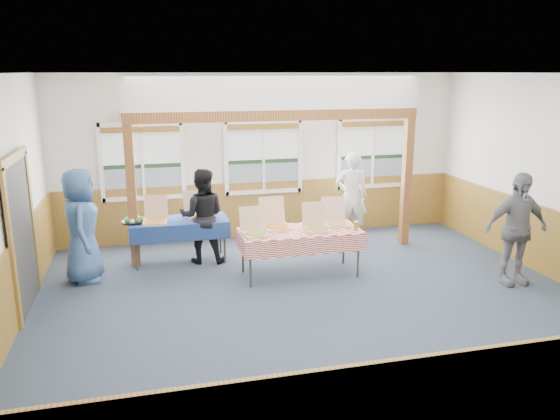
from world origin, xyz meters
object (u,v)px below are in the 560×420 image
Objects in this scene: person_grey at (516,229)px; table_right at (300,233)px; man_blue at (81,226)px; table_left at (179,223)px; woman_black at (202,216)px; woman_white at (351,196)px.

table_right is at bearing 162.33° from person_grey.
person_grey is (6.48, -1.72, -0.02)m from man_blue.
table_left is 0.42m from woman_black.
woman_white is at bearing 29.10° from table_left.
person_grey is at bearing -3.85° from table_left.
person_grey is (4.57, -2.17, 0.06)m from woman_black.
woman_white is 3.00m from woman_black.
woman_white is at bearing 122.96° from person_grey.
table_right is 1.14× the size of person_grey.
table_left is 1.10× the size of woman_black.
man_blue is (-3.36, 0.58, 0.20)m from table_right.
woman_black is at bearing 138.94° from table_right.
table_right is 3.32m from person_grey.
man_blue reaches higher than woman_black.
table_left is 3.38m from woman_white.
man_blue is (-4.86, -1.03, 0.03)m from woman_white.
table_left is 5.45m from person_grey.
woman_black is at bearing 22.00° from woman_white.
person_grey is at bearing -25.91° from table_right.
table_right is 2.20m from woman_white.
table_left is 1.63m from man_blue.
person_grey reaches higher than woman_black.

